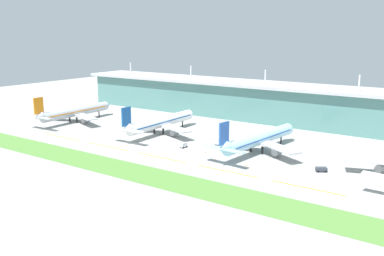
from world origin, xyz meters
TOP-DOWN VIEW (x-y plane):
  - ground_plane at (0.00, 0.00)m, footprint 600.00×600.00m
  - terminal_building at (-0.00, 111.29)m, footprint 288.00×34.00m
  - airliner_nearest at (-97.18, 37.27)m, footprint 48.77×62.58m
  - airliner_near_middle at (-32.83, 42.68)m, footprint 48.79×63.91m
  - airliner_far_middle at (28.99, 39.16)m, footprint 48.55×64.06m
  - taxiway_stripe_west at (-71.00, 6.17)m, footprint 28.00×0.70m
  - taxiway_stripe_mid_west at (-37.00, 6.17)m, footprint 28.00×0.70m
  - taxiway_stripe_centre at (-3.00, 6.17)m, footprint 28.00×0.70m
  - taxiway_stripe_mid_east at (31.00, 6.17)m, footprint 28.00×0.70m
  - taxiway_stripe_east at (65.00, 6.17)m, footprint 28.00×0.70m
  - grass_verge at (0.00, -16.07)m, footprint 300.00×18.00m
  - baggage_cart at (-4.65, 25.89)m, footprint 2.42×3.81m
  - pushback_tug at (63.01, 27.55)m, footprint 4.99×4.45m
  - safety_cone_left_wingtip at (34.56, 17.31)m, footprint 0.56×0.56m
  - safety_cone_nose_front at (19.31, 16.89)m, footprint 0.56×0.56m
  - safety_cone_right_wingtip at (9.36, 23.87)m, footprint 0.56×0.56m

SIDE VIEW (x-z plane):
  - ground_plane at x=0.00m, z-range 0.00..0.00m
  - taxiway_stripe_west at x=-71.00m, z-range 0.00..0.04m
  - taxiway_stripe_mid_west at x=-37.00m, z-range 0.00..0.04m
  - taxiway_stripe_centre at x=-3.00m, z-range 0.00..0.04m
  - taxiway_stripe_mid_east at x=31.00m, z-range 0.00..0.04m
  - taxiway_stripe_east at x=65.00m, z-range 0.00..0.04m
  - grass_verge at x=0.00m, z-range 0.00..0.10m
  - safety_cone_left_wingtip at x=34.56m, z-range 0.00..0.70m
  - safety_cone_nose_front at x=19.31m, z-range 0.00..0.70m
  - safety_cone_right_wingtip at x=9.36m, z-range 0.00..0.70m
  - pushback_tug at x=63.01m, z-range 0.18..2.03m
  - baggage_cart at x=-4.65m, z-range 0.02..2.50m
  - airliner_nearest at x=-97.18m, z-range -3.00..15.90m
  - airliner_near_middle at x=-32.83m, z-range -3.00..15.90m
  - airliner_far_middle at x=28.99m, z-range -3.00..15.90m
  - terminal_building at x=0.00m, z-range -4.29..28.34m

